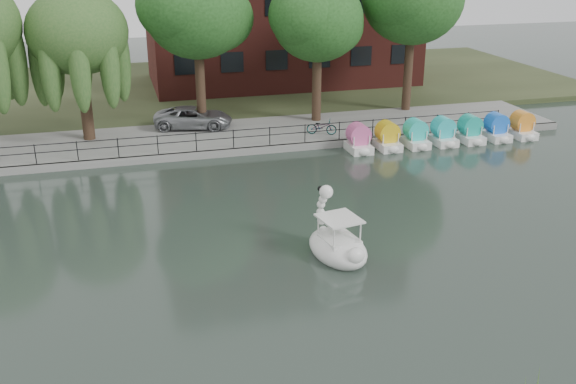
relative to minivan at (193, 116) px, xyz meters
name	(u,v)px	position (x,y,z in m)	size (l,w,h in m)	color
ground_plane	(304,267)	(1.56, -17.71, -1.13)	(120.00, 120.00, 0.00)	#36423D
promenade	(225,137)	(1.56, -1.71, -0.93)	(40.00, 6.00, 0.40)	gray
kerb	(235,152)	(1.56, -4.66, -0.93)	(40.00, 0.25, 0.40)	gray
land_strip	(193,87)	(1.56, 12.29, -0.95)	(60.00, 22.00, 0.36)	#47512D
railing	(233,134)	(1.56, -4.46, 0.02)	(32.00, 0.05, 1.00)	black
willow_mid	(77,33)	(-5.94, -0.71, 5.12)	(5.32, 5.32, 8.15)	#473323
broadleaf_center	(197,11)	(0.56, 0.29, 5.94)	(6.00, 6.00, 9.25)	#473323
broadleaf_right	(318,21)	(7.56, -0.21, 5.26)	(5.40, 5.40, 8.32)	#473323
minivan	(193,116)	(0.00, 0.00, 0.00)	(5.22, 2.40, 1.45)	gray
bicycle	(322,126)	(6.90, -3.29, -0.23)	(1.72, 0.60, 1.00)	gray
swan_boat	(337,242)	(2.98, -17.15, -0.59)	(2.30, 3.17, 2.46)	white
pedal_boat_row	(443,134)	(13.36, -5.66, -0.52)	(11.35, 1.70, 1.40)	white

